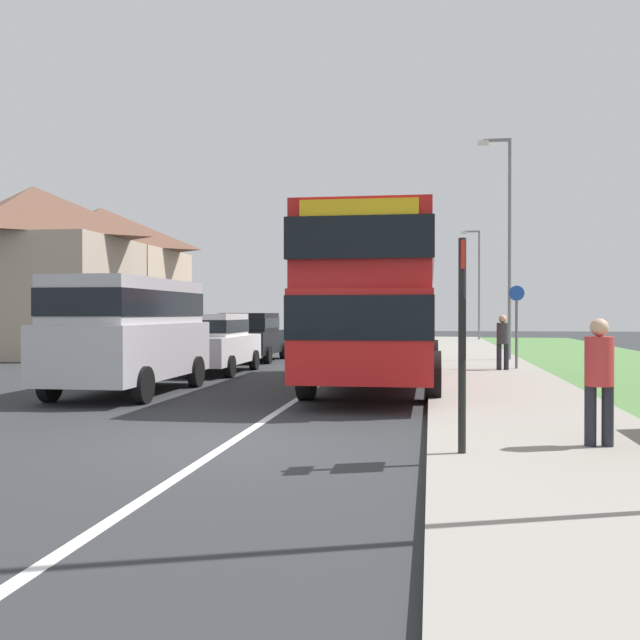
{
  "coord_description": "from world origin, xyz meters",
  "views": [
    {
      "loc": [
        2.64,
        -9.37,
        1.74
      ],
      "look_at": [
        0.58,
        4.18,
        1.6
      ],
      "focal_mm": 40.87,
      "sensor_mm": 36.0,
      "label": 1
    }
  ],
  "objects_px": {
    "parked_car_white": "(213,341)",
    "pedestrian_walking_away": "(503,340)",
    "pedestrian_at_stop": "(599,376)",
    "street_lamp_mid": "(507,235)",
    "bus_stop_sign": "(462,330)",
    "parked_van_silver": "(129,327)",
    "double_decker_bus": "(379,295)",
    "street_lamp_far": "(477,277)",
    "parked_car_black": "(251,335)",
    "cycle_route_sign": "(517,323)"
  },
  "relations": [
    {
      "from": "parked_van_silver",
      "to": "street_lamp_mid",
      "type": "distance_m",
      "value": 14.55
    },
    {
      "from": "pedestrian_walking_away",
      "to": "bus_stop_sign",
      "type": "distance_m",
      "value": 12.69
    },
    {
      "from": "parked_car_black",
      "to": "street_lamp_far",
      "type": "relative_size",
      "value": 0.64
    },
    {
      "from": "parked_van_silver",
      "to": "pedestrian_at_stop",
      "type": "distance_m",
      "value": 10.06
    },
    {
      "from": "parked_van_silver",
      "to": "parked_car_black",
      "type": "bearing_deg",
      "value": 89.97
    },
    {
      "from": "cycle_route_sign",
      "to": "street_lamp_far",
      "type": "height_order",
      "value": "street_lamp_far"
    },
    {
      "from": "double_decker_bus",
      "to": "street_lamp_far",
      "type": "xyz_separation_m",
      "value": [
        3.97,
        27.73,
        1.73
      ]
    },
    {
      "from": "pedestrian_at_stop",
      "to": "street_lamp_mid",
      "type": "height_order",
      "value": "street_lamp_mid"
    },
    {
      "from": "bus_stop_sign",
      "to": "cycle_route_sign",
      "type": "relative_size",
      "value": 1.03
    },
    {
      "from": "parked_van_silver",
      "to": "cycle_route_sign",
      "type": "distance_m",
      "value": 11.2
    },
    {
      "from": "double_decker_bus",
      "to": "street_lamp_far",
      "type": "height_order",
      "value": "street_lamp_far"
    },
    {
      "from": "parked_car_black",
      "to": "street_lamp_mid",
      "type": "xyz_separation_m",
      "value": [
        8.96,
        0.48,
        3.48
      ]
    },
    {
      "from": "parked_car_white",
      "to": "pedestrian_at_stop",
      "type": "height_order",
      "value": "parked_car_white"
    },
    {
      "from": "cycle_route_sign",
      "to": "street_lamp_far",
      "type": "relative_size",
      "value": 0.38
    },
    {
      "from": "street_lamp_mid",
      "to": "bus_stop_sign",
      "type": "bearing_deg",
      "value": -97.38
    },
    {
      "from": "bus_stop_sign",
      "to": "street_lamp_far",
      "type": "height_order",
      "value": "street_lamp_far"
    },
    {
      "from": "double_decker_bus",
      "to": "pedestrian_walking_away",
      "type": "bearing_deg",
      "value": 52.05
    },
    {
      "from": "cycle_route_sign",
      "to": "parked_van_silver",
      "type": "bearing_deg",
      "value": -142.0
    },
    {
      "from": "double_decker_bus",
      "to": "parked_car_white",
      "type": "xyz_separation_m",
      "value": [
        -4.95,
        3.08,
        -1.2
      ]
    },
    {
      "from": "parked_car_white",
      "to": "bus_stop_sign",
      "type": "distance_m",
      "value": 13.25
    },
    {
      "from": "pedestrian_walking_away",
      "to": "parked_car_white",
      "type": "bearing_deg",
      "value": -172.76
    },
    {
      "from": "pedestrian_at_stop",
      "to": "street_lamp_mid",
      "type": "distance_m",
      "value": 16.97
    },
    {
      "from": "pedestrian_walking_away",
      "to": "bus_stop_sign",
      "type": "xyz_separation_m",
      "value": [
        -1.66,
        -12.57,
        0.56
      ]
    },
    {
      "from": "street_lamp_mid",
      "to": "pedestrian_walking_away",
      "type": "bearing_deg",
      "value": -96.97
    },
    {
      "from": "double_decker_bus",
      "to": "bus_stop_sign",
      "type": "distance_m",
      "value": 8.61
    },
    {
      "from": "cycle_route_sign",
      "to": "street_lamp_mid",
      "type": "distance_m",
      "value": 5.14
    },
    {
      "from": "pedestrian_at_stop",
      "to": "bus_stop_sign",
      "type": "bearing_deg",
      "value": -157.76
    },
    {
      "from": "pedestrian_at_stop",
      "to": "street_lamp_mid",
      "type": "xyz_separation_m",
      "value": [
        0.58,
        16.61,
        3.45
      ]
    },
    {
      "from": "bus_stop_sign",
      "to": "cycle_route_sign",
      "type": "bearing_deg",
      "value": 80.89
    },
    {
      "from": "street_lamp_mid",
      "to": "street_lamp_far",
      "type": "bearing_deg",
      "value": 89.45
    },
    {
      "from": "cycle_route_sign",
      "to": "pedestrian_at_stop",
      "type": "bearing_deg",
      "value": -92.03
    },
    {
      "from": "pedestrian_at_stop",
      "to": "street_lamp_far",
      "type": "xyz_separation_m",
      "value": [
        0.76,
        35.49,
        2.9
      ]
    },
    {
      "from": "pedestrian_at_stop",
      "to": "bus_stop_sign",
      "type": "height_order",
      "value": "bus_stop_sign"
    },
    {
      "from": "street_lamp_far",
      "to": "cycle_route_sign",
      "type": "bearing_deg",
      "value": -90.79
    },
    {
      "from": "parked_car_black",
      "to": "street_lamp_far",
      "type": "xyz_separation_m",
      "value": [
        9.14,
        19.37,
        2.93
      ]
    },
    {
      "from": "double_decker_bus",
      "to": "pedestrian_walking_away",
      "type": "xyz_separation_m",
      "value": [
        3.22,
        4.12,
        -1.17
      ]
    },
    {
      "from": "parked_van_silver",
      "to": "bus_stop_sign",
      "type": "height_order",
      "value": "bus_stop_sign"
    },
    {
      "from": "cycle_route_sign",
      "to": "street_lamp_mid",
      "type": "height_order",
      "value": "street_lamp_mid"
    },
    {
      "from": "pedestrian_at_stop",
      "to": "street_lamp_far",
      "type": "bearing_deg",
      "value": 88.78
    },
    {
      "from": "cycle_route_sign",
      "to": "street_lamp_mid",
      "type": "bearing_deg",
      "value": 88.15
    },
    {
      "from": "street_lamp_mid",
      "to": "pedestrian_at_stop",
      "type": "bearing_deg",
      "value": -91.99
    },
    {
      "from": "pedestrian_walking_away",
      "to": "street_lamp_far",
      "type": "distance_m",
      "value": 23.79
    },
    {
      "from": "parked_van_silver",
      "to": "double_decker_bus",
      "type": "bearing_deg",
      "value": 23.32
    },
    {
      "from": "parked_car_black",
      "to": "parked_van_silver",
      "type": "bearing_deg",
      "value": -90.03
    },
    {
      "from": "parked_car_white",
      "to": "pedestrian_walking_away",
      "type": "height_order",
      "value": "parked_car_white"
    },
    {
      "from": "parked_car_white",
      "to": "pedestrian_at_stop",
      "type": "xyz_separation_m",
      "value": [
        8.17,
        -10.85,
        0.04
      ]
    },
    {
      "from": "double_decker_bus",
      "to": "pedestrian_at_stop",
      "type": "xyz_separation_m",
      "value": [
        3.22,
        -7.77,
        -1.17
      ]
    },
    {
      "from": "pedestrian_at_stop",
      "to": "pedestrian_walking_away",
      "type": "distance_m",
      "value": 11.89
    },
    {
      "from": "parked_car_white",
      "to": "street_lamp_mid",
      "type": "height_order",
      "value": "street_lamp_mid"
    },
    {
      "from": "parked_car_black",
      "to": "street_lamp_far",
      "type": "distance_m",
      "value": 21.61
    }
  ]
}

